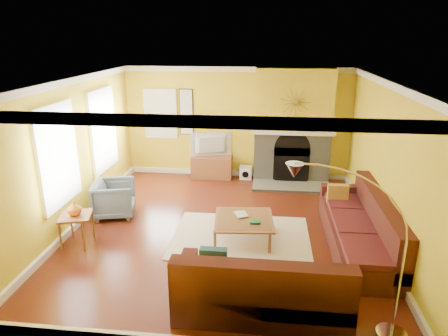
# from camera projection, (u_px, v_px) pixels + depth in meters

# --- Properties ---
(floor) EXTENTS (5.50, 6.00, 0.02)m
(floor) POSITION_uv_depth(u_px,v_px,m) (223.00, 229.00, 7.40)
(floor) COLOR maroon
(floor) RESTS_ON ground
(ceiling) EXTENTS (5.50, 6.00, 0.02)m
(ceiling) POSITION_uv_depth(u_px,v_px,m) (223.00, 80.00, 6.53)
(ceiling) COLOR white
(ceiling) RESTS_ON ground
(wall_back) EXTENTS (5.50, 0.02, 2.70)m
(wall_back) POSITION_uv_depth(u_px,v_px,m) (237.00, 123.00, 9.80)
(wall_back) COLOR yellow
(wall_back) RESTS_ON ground
(wall_front) EXTENTS (5.50, 0.02, 2.70)m
(wall_front) POSITION_uv_depth(u_px,v_px,m) (191.00, 245.00, 4.13)
(wall_front) COLOR yellow
(wall_front) RESTS_ON ground
(wall_left) EXTENTS (0.02, 6.00, 2.70)m
(wall_left) POSITION_uv_depth(u_px,v_px,m) (73.00, 154.00, 7.25)
(wall_left) COLOR yellow
(wall_left) RESTS_ON ground
(wall_right) EXTENTS (0.02, 6.00, 2.70)m
(wall_right) POSITION_uv_depth(u_px,v_px,m) (387.00, 165.00, 6.68)
(wall_right) COLOR yellow
(wall_right) RESTS_ON ground
(baseboard) EXTENTS (5.50, 6.00, 0.12)m
(baseboard) POSITION_uv_depth(u_px,v_px,m) (223.00, 226.00, 7.38)
(baseboard) COLOR white
(baseboard) RESTS_ON floor
(crown_molding) EXTENTS (5.50, 6.00, 0.12)m
(crown_molding) POSITION_uv_depth(u_px,v_px,m) (223.00, 84.00, 6.56)
(crown_molding) COLOR white
(crown_molding) RESTS_ON ceiling
(window_left_near) EXTENTS (0.06, 1.22, 1.72)m
(window_left_near) POSITION_uv_depth(u_px,v_px,m) (102.00, 130.00, 8.43)
(window_left_near) COLOR white
(window_left_near) RESTS_ON wall_left
(window_left_far) EXTENTS (0.06, 1.22, 1.72)m
(window_left_far) POSITION_uv_depth(u_px,v_px,m) (57.00, 156.00, 6.64)
(window_left_far) COLOR white
(window_left_far) RESTS_ON wall_left
(window_back) EXTENTS (0.82, 0.06, 1.22)m
(window_back) POSITION_uv_depth(u_px,v_px,m) (161.00, 114.00, 9.89)
(window_back) COLOR white
(window_back) RESTS_ON wall_back
(wall_art) EXTENTS (0.34, 0.04, 1.14)m
(wall_art) POSITION_uv_depth(u_px,v_px,m) (186.00, 112.00, 9.82)
(wall_art) COLOR white
(wall_art) RESTS_ON wall_back
(fireplace) EXTENTS (1.80, 0.40, 2.70)m
(fireplace) POSITION_uv_depth(u_px,v_px,m) (293.00, 126.00, 9.46)
(fireplace) COLOR gray
(fireplace) RESTS_ON floor
(mantel) EXTENTS (1.92, 0.22, 0.08)m
(mantel) POSITION_uv_depth(u_px,v_px,m) (293.00, 133.00, 9.27)
(mantel) COLOR white
(mantel) RESTS_ON fireplace
(hearth) EXTENTS (1.80, 0.70, 0.06)m
(hearth) POSITION_uv_depth(u_px,v_px,m) (291.00, 186.00, 9.36)
(hearth) COLOR gray
(hearth) RESTS_ON floor
(sunburst) EXTENTS (0.70, 0.04, 0.70)m
(sunburst) POSITION_uv_depth(u_px,v_px,m) (295.00, 102.00, 9.05)
(sunburst) COLOR olive
(sunburst) RESTS_ON fireplace
(rug) EXTENTS (2.40, 1.80, 0.02)m
(rug) POSITION_uv_depth(u_px,v_px,m) (241.00, 237.00, 7.07)
(rug) COLOR beige
(rug) RESTS_ON floor
(sectional_sofa) EXTENTS (3.10, 3.70, 0.90)m
(sectional_sofa) POSITION_uv_depth(u_px,v_px,m) (292.00, 232.00, 6.33)
(sectional_sofa) COLOR #4F1F19
(sectional_sofa) RESTS_ON floor
(coffee_table) EXTENTS (1.08, 1.08, 0.40)m
(coffee_table) POSITION_uv_depth(u_px,v_px,m) (244.00, 229.00, 6.96)
(coffee_table) COLOR white
(coffee_table) RESTS_ON floor
(media_console) EXTENTS (1.00, 0.45, 0.55)m
(media_console) POSITION_uv_depth(u_px,v_px,m) (212.00, 167.00, 9.96)
(media_console) COLOR #995D37
(media_console) RESTS_ON floor
(tv) EXTENTS (1.02, 0.41, 0.59)m
(tv) POSITION_uv_depth(u_px,v_px,m) (212.00, 145.00, 9.78)
(tv) COLOR black
(tv) RESTS_ON media_console
(subwoofer) EXTENTS (0.30, 0.30, 0.30)m
(subwoofer) POSITION_uv_depth(u_px,v_px,m) (246.00, 172.00, 9.94)
(subwoofer) COLOR white
(subwoofer) RESTS_ON floor
(armchair) EXTENTS (0.93, 0.92, 0.71)m
(armchair) POSITION_uv_depth(u_px,v_px,m) (114.00, 199.00, 7.84)
(armchair) COLOR slate
(armchair) RESTS_ON floor
(side_table) EXTENTS (0.61, 0.61, 0.55)m
(side_table) POSITION_uv_depth(u_px,v_px,m) (77.00, 230.00, 6.76)
(side_table) COLOR #995D37
(side_table) RESTS_ON floor
(vase) EXTENTS (0.27, 0.27, 0.25)m
(vase) POSITION_uv_depth(u_px,v_px,m) (74.00, 208.00, 6.63)
(vase) COLOR orange
(vase) RESTS_ON side_table
(book) EXTENTS (0.28, 0.32, 0.03)m
(book) POSITION_uv_depth(u_px,v_px,m) (236.00, 215.00, 7.00)
(book) COLOR white
(book) RESTS_ON coffee_table
(arc_lamp) EXTENTS (1.35, 0.36, 2.12)m
(arc_lamp) POSITION_uv_depth(u_px,v_px,m) (350.00, 256.00, 4.47)
(arc_lamp) COLOR silver
(arc_lamp) RESTS_ON floor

